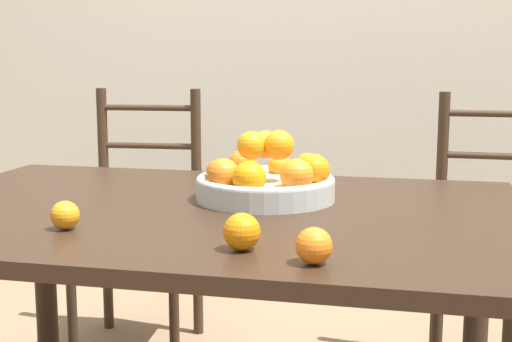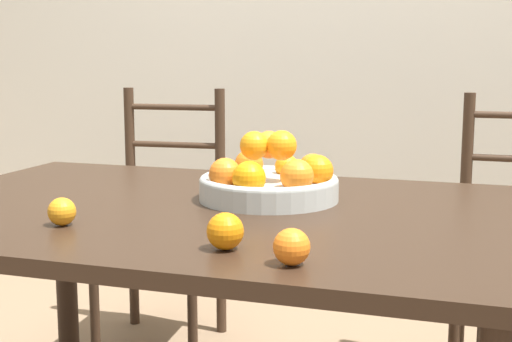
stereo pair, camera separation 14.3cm
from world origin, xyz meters
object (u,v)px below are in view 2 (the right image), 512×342
orange_loose_0 (62,212)px  orange_loose_1 (292,247)px  chair_left (163,225)px  orange_loose_2 (225,231)px  fruit_bowl (270,180)px

orange_loose_0 → orange_loose_1: (0.55, -0.13, 0.00)m
chair_left → orange_loose_2: bearing=-64.0°
fruit_bowl → orange_loose_2: 0.47m
fruit_bowl → orange_loose_0: (-0.35, -0.39, -0.02)m
orange_loose_2 → chair_left: (-0.71, 1.21, -0.32)m
orange_loose_0 → orange_loose_2: bearing=-10.3°
orange_loose_1 → orange_loose_0: bearing=166.4°
fruit_bowl → orange_loose_1: fruit_bowl is taller
fruit_bowl → orange_loose_2: bearing=-83.4°
orange_loose_2 → orange_loose_0: bearing=169.7°
orange_loose_2 → chair_left: chair_left is taller
orange_loose_1 → orange_loose_2: (-0.15, 0.06, 0.00)m
orange_loose_0 → orange_loose_1: size_ratio=0.93×
fruit_bowl → chair_left: chair_left is taller
fruit_bowl → chair_left: 1.05m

